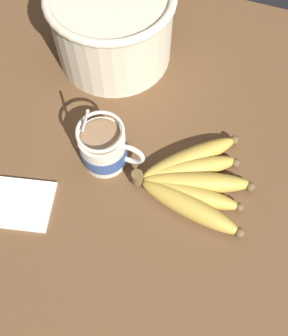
{
  "coord_description": "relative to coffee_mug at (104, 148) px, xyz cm",
  "views": [
    {
      "loc": [
        13.59,
        -30.07,
        64.09
      ],
      "look_at": [
        4.4,
        -3.76,
        7.64
      ],
      "focal_mm": 40.0,
      "sensor_mm": 36.0,
      "label": 1
    }
  ],
  "objects": [
    {
      "name": "coffee_mug",
      "position": [
        0.0,
        0.0,
        0.0
      ],
      "size": [
        13.07,
        8.23,
        14.57
      ],
      "color": "beige",
      "rests_on": "table"
    },
    {
      "name": "banana_bunch",
      "position": [
        16.11,
        -0.16,
        -2.29
      ],
      "size": [
        20.58,
        19.92,
        4.17
      ],
      "color": "brown",
      "rests_on": "table"
    },
    {
      "name": "woven_basket",
      "position": [
        -7.62,
        24.17,
        3.88
      ],
      "size": [
        24.47,
        24.47,
        15.23
      ],
      "color": "beige",
      "rests_on": "table"
    },
    {
      "name": "table",
      "position": [
        3.46,
        2.33,
        -5.81
      ],
      "size": [
        94.57,
        94.57,
        3.37
      ],
      "color": "brown",
      "rests_on": "ground"
    },
    {
      "name": "napkin",
      "position": [
        -11.67,
        -13.32,
        -3.82
      ],
      "size": [
        14.75,
        11.78,
        0.6
      ],
      "color": "white",
      "rests_on": "table"
    }
  ]
}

